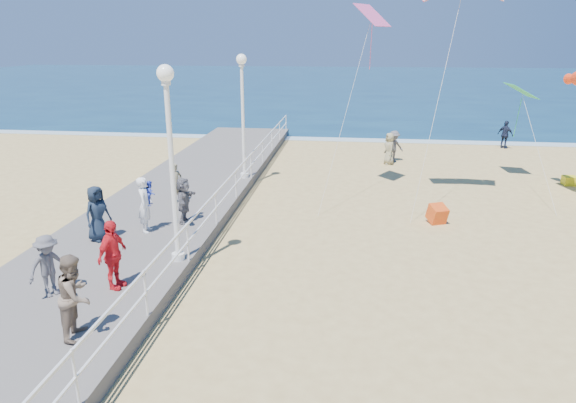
# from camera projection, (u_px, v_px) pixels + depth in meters

# --- Properties ---
(ground) EXTENTS (160.00, 160.00, 0.00)m
(ground) POSITION_uv_depth(u_px,v_px,m) (370.00, 284.00, 13.88)
(ground) COLOR tan
(ground) RESTS_ON ground
(ocean) EXTENTS (160.00, 90.00, 0.05)m
(ocean) POSITION_uv_depth(u_px,v_px,m) (359.00, 83.00, 75.30)
(ocean) COLOR #0D314E
(ocean) RESTS_ON ground
(surf_line) EXTENTS (160.00, 1.20, 0.04)m
(surf_line) POSITION_uv_depth(u_px,v_px,m) (362.00, 140.00, 33.24)
(surf_line) COLOR white
(surf_line) RESTS_ON ground
(boardwalk) EXTENTS (5.00, 44.00, 0.40)m
(boardwalk) POSITION_uv_depth(u_px,v_px,m) (107.00, 262.00, 14.72)
(boardwalk) COLOR slate
(boardwalk) RESTS_ON ground
(railing) EXTENTS (0.05, 42.00, 0.55)m
(railing) POSITION_uv_depth(u_px,v_px,m) (187.00, 232.00, 14.10)
(railing) COLOR white
(railing) RESTS_ON boardwalk
(lamp_post_mid) EXTENTS (0.44, 0.44, 5.32)m
(lamp_post_mid) POSITION_uv_depth(u_px,v_px,m) (170.00, 145.00, 13.41)
(lamp_post_mid) COLOR white
(lamp_post_mid) RESTS_ON boardwalk
(lamp_post_far) EXTENTS (0.44, 0.44, 5.32)m
(lamp_post_far) POSITION_uv_depth(u_px,v_px,m) (243.00, 104.00, 21.91)
(lamp_post_far) COLOR white
(lamp_post_far) RESTS_ON boardwalk
(woman_holding_toddler) EXTENTS (0.53, 0.71, 1.80)m
(woman_holding_toddler) POSITION_uv_depth(u_px,v_px,m) (145.00, 205.00, 16.26)
(woman_holding_toddler) COLOR white
(woman_holding_toddler) RESTS_ON boardwalk
(toddler_held) EXTENTS (0.36, 0.43, 0.80)m
(toddler_held) POSITION_uv_depth(u_px,v_px,m) (150.00, 193.00, 16.27)
(toddler_held) COLOR blue
(toddler_held) RESTS_ON boardwalk
(spectator_1) EXTENTS (0.79, 0.96, 1.81)m
(spectator_1) POSITION_uv_depth(u_px,v_px,m) (75.00, 296.00, 10.49)
(spectator_1) COLOR #7C6856
(spectator_1) RESTS_ON boardwalk
(spectator_2) EXTENTS (1.02, 1.15, 1.54)m
(spectator_2) POSITION_uv_depth(u_px,v_px,m) (48.00, 266.00, 12.19)
(spectator_2) COLOR #555459
(spectator_2) RESTS_ON boardwalk
(spectator_3) EXTENTS (0.61, 1.10, 1.77)m
(spectator_3) POSITION_uv_depth(u_px,v_px,m) (112.00, 255.00, 12.52)
(spectator_3) COLOR red
(spectator_3) RESTS_ON boardwalk
(spectator_4) EXTENTS (0.86, 0.99, 1.72)m
(spectator_4) POSITION_uv_depth(u_px,v_px,m) (97.00, 213.00, 15.57)
(spectator_4) COLOR #172233
(spectator_4) RESTS_ON boardwalk
(spectator_5) EXTENTS (0.51, 1.46, 1.56)m
(spectator_5) POSITION_uv_depth(u_px,v_px,m) (184.00, 200.00, 17.10)
(spectator_5) COLOR slate
(spectator_5) RESTS_ON boardwalk
(spectator_6) EXTENTS (0.58, 0.65, 1.50)m
(spectator_6) POSITION_uv_depth(u_px,v_px,m) (176.00, 183.00, 19.23)
(spectator_6) COLOR #7E7557
(spectator_6) RESTS_ON boardwalk
(beach_walker_a) EXTENTS (1.25, 1.07, 1.67)m
(beach_walker_a) POSITION_uv_depth(u_px,v_px,m) (394.00, 146.00, 27.30)
(beach_walker_a) COLOR #56555A
(beach_walker_a) RESTS_ON ground
(beach_walker_b) EXTENTS (0.98, 0.98, 1.67)m
(beach_walker_b) POSITION_uv_depth(u_px,v_px,m) (505.00, 135.00, 30.64)
(beach_walker_b) COLOR #1A223A
(beach_walker_b) RESTS_ON ground
(beach_walker_c) EXTENTS (0.74, 0.93, 1.66)m
(beach_walker_c) POSITION_uv_depth(u_px,v_px,m) (389.00, 149.00, 26.78)
(beach_walker_c) COLOR #978F68
(beach_walker_c) RESTS_ON ground
(box_kite) EXTENTS (0.78, 0.87, 0.74)m
(box_kite) POSITION_uv_depth(u_px,v_px,m) (437.00, 216.00, 18.28)
(box_kite) COLOR red
(box_kite) RESTS_ON ground
(beach_chair_left) EXTENTS (0.55, 0.55, 0.40)m
(beach_chair_left) POSITION_uv_depth(u_px,v_px,m) (569.00, 181.00, 23.15)
(beach_chair_left) COLOR yellow
(beach_chair_left) RESTS_ON ground
(kite_diamond_pink) EXTENTS (1.54, 1.65, 0.86)m
(kite_diamond_pink) POSITION_uv_depth(u_px,v_px,m) (372.00, 15.00, 19.77)
(kite_diamond_pink) COLOR #D84F92
(kite_diamond_green) EXTENTS (1.33, 1.46, 0.65)m
(kite_diamond_green) POSITION_uv_depth(u_px,v_px,m) (521.00, 91.00, 22.92)
(kite_diamond_green) COLOR #27B665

